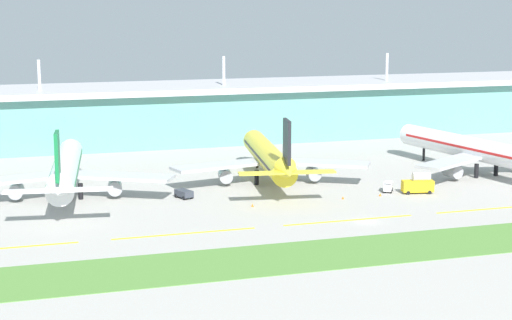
{
  "coord_description": "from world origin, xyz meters",
  "views": [
    {
      "loc": [
        -72.81,
        -155.28,
        43.21
      ],
      "look_at": [
        -11.73,
        36.31,
        7.0
      ],
      "focal_mm": 61.05,
      "sensor_mm": 36.0,
      "label": 1
    }
  ],
  "objects": [
    {
      "name": "baggage_cart",
      "position": [
        16.58,
        23.85,
        1.26
      ],
      "size": [
        3.5,
        4.0,
        2.48
      ],
      "color": "silver",
      "rests_on": "ground"
    },
    {
      "name": "safety_cone_left_wingtip",
      "position": [
        3.62,
        20.19,
        0.35
      ],
      "size": [
        0.56,
        0.56,
        0.7
      ],
      "primitive_type": "cone",
      "color": "orange",
      "rests_on": "ground"
    },
    {
      "name": "taxiway_stripe_mid_west",
      "position": [
        -37.0,
        1.87,
        0.02
      ],
      "size": [
        28.0,
        0.7,
        0.04
      ],
      "primitive_type": "cube",
      "color": "yellow",
      "rests_on": "ground"
    },
    {
      "name": "safety_cone_nose_front",
      "position": [
        12.98,
        20.57,
        0.35
      ],
      "size": [
        0.56,
        0.56,
        0.7
      ],
      "primitive_type": "cone",
      "color": "orange",
      "rests_on": "ground"
    },
    {
      "name": "airliner_near",
      "position": [
        -55.4,
        39.9,
        6.45
      ],
      "size": [
        48.29,
        61.48,
        18.9
      ],
      "color": "silver",
      "rests_on": "ground"
    },
    {
      "name": "terminal_building",
      "position": [
        -0.0,
        111.77,
        9.27
      ],
      "size": [
        288.0,
        34.0,
        27.13
      ],
      "color": "#5B9E93",
      "rests_on": "ground"
    },
    {
      "name": "fuel_truck",
      "position": [
        22.63,
        20.48,
        2.26
      ],
      "size": [
        7.58,
        4.05,
        4.95
      ],
      "color": "gold",
      "rests_on": "ground"
    },
    {
      "name": "airliner_middle",
      "position": [
        -6.61,
        42.16,
        6.44
      ],
      "size": [
        48.13,
        59.05,
        18.9
      ],
      "color": "yellow",
      "rests_on": "ground"
    },
    {
      "name": "taxiway_stripe_mid_east",
      "position": [
        31.0,
        1.87,
        0.02
      ],
      "size": [
        28.0,
        0.7,
        0.04
      ],
      "primitive_type": "cube",
      "color": "yellow",
      "rests_on": "ground"
    },
    {
      "name": "ground_plane",
      "position": [
        0.0,
        0.0,
        0.0
      ],
      "size": [
        600.0,
        600.0,
        0.0
      ],
      "primitive_type": "plane",
      "color": "#A8A59E"
    },
    {
      "name": "pushback_tug",
      "position": [
        -30.17,
        31.94,
        1.1
      ],
      "size": [
        3.82,
        4.97,
        1.85
      ],
      "color": "#333842",
      "rests_on": "ground"
    },
    {
      "name": "safety_cone_right_wingtip",
      "position": [
        -17.97,
        19.26,
        0.35
      ],
      "size": [
        0.56,
        0.56,
        0.7
      ],
      "primitive_type": "cone",
      "color": "orange",
      "rests_on": "ground"
    },
    {
      "name": "taxiway_stripe_centre",
      "position": [
        -3.0,
        1.87,
        0.02
      ],
      "size": [
        28.0,
        0.7,
        0.04
      ],
      "primitive_type": "cube",
      "color": "yellow",
      "rests_on": "ground"
    },
    {
      "name": "airliner_far",
      "position": [
        48.05,
        34.17,
        6.46
      ],
      "size": [
        48.22,
        70.7,
        18.9
      ],
      "color": "white",
      "rests_on": "ground"
    },
    {
      "name": "grass_verge",
      "position": [
        0.0,
        -19.19,
        0.05
      ],
      "size": [
        300.0,
        18.0,
        0.1
      ],
      "primitive_type": "cube",
      "color": "#518438",
      "rests_on": "ground"
    }
  ]
}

